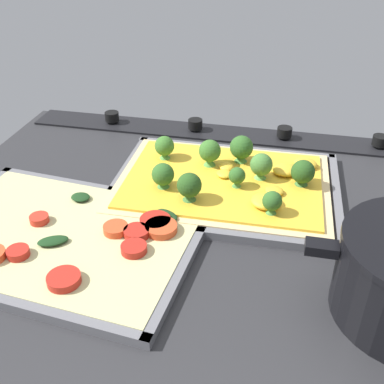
{
  "coord_description": "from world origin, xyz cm",
  "views": [
    {
      "loc": [
        -8.42,
        53.23,
        39.52
      ],
      "look_at": [
        3.6,
        -2.41,
        3.04
      ],
      "focal_mm": 43.51,
      "sensor_mm": 36.0,
      "label": 1
    }
  ],
  "objects_px": {
    "broccoli_pizza": "(228,179)",
    "baking_tray_back": "(61,239)",
    "baking_tray_front": "(225,188)",
    "veggie_pizza_back": "(67,236)"
  },
  "relations": [
    {
      "from": "veggie_pizza_back",
      "to": "baking_tray_front",
      "type": "bearing_deg",
      "value": -136.82
    },
    {
      "from": "veggie_pizza_back",
      "to": "broccoli_pizza",
      "type": "bearing_deg",
      "value": -137.11
    },
    {
      "from": "baking_tray_front",
      "to": "baking_tray_back",
      "type": "xyz_separation_m",
      "value": [
        0.2,
        0.18,
        -0.0
      ]
    },
    {
      "from": "baking_tray_front",
      "to": "baking_tray_back",
      "type": "bearing_deg",
      "value": 41.79
    },
    {
      "from": "baking_tray_front",
      "to": "veggie_pizza_back",
      "type": "relative_size",
      "value": 0.98
    },
    {
      "from": "broccoli_pizza",
      "to": "baking_tray_back",
      "type": "xyz_separation_m",
      "value": [
        0.2,
        0.18,
        -0.02
      ]
    },
    {
      "from": "baking_tray_front",
      "to": "broccoli_pizza",
      "type": "bearing_deg",
      "value": -156.13
    },
    {
      "from": "baking_tray_back",
      "to": "veggie_pizza_back",
      "type": "height_order",
      "value": "veggie_pizza_back"
    },
    {
      "from": "broccoli_pizza",
      "to": "baking_tray_back",
      "type": "height_order",
      "value": "broccoli_pizza"
    },
    {
      "from": "baking_tray_front",
      "to": "broccoli_pizza",
      "type": "distance_m",
      "value": 0.02
    }
  ]
}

